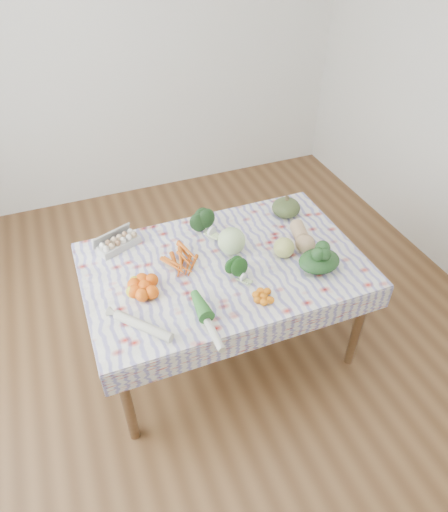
{
  "coord_description": "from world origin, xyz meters",
  "views": [
    {
      "loc": [
        -0.75,
        -1.92,
        2.56
      ],
      "look_at": [
        0.0,
        0.0,
        0.82
      ],
      "focal_mm": 32.0,
      "sensor_mm": 36.0,
      "label": 1
    }
  ],
  "objects_px": {
    "butternut_squash": "(302,236)",
    "dining_table": "(224,274)",
    "kabocha_squash": "(286,208)",
    "egg_carton": "(119,243)",
    "cabbage": "(232,241)",
    "grapefruit": "(284,248)"
  },
  "relations": [
    {
      "from": "butternut_squash",
      "to": "dining_table",
      "type": "bearing_deg",
      "value": -166.48
    },
    {
      "from": "kabocha_squash",
      "to": "butternut_squash",
      "type": "bearing_deg",
      "value": -98.77
    },
    {
      "from": "egg_carton",
      "to": "butternut_squash",
      "type": "relative_size",
      "value": 1.01
    },
    {
      "from": "cabbage",
      "to": "kabocha_squash",
      "type": "bearing_deg",
      "value": 24.95
    },
    {
      "from": "kabocha_squash",
      "to": "dining_table",
      "type": "bearing_deg",
      "value": -151.33
    },
    {
      "from": "dining_table",
      "to": "kabocha_squash",
      "type": "height_order",
      "value": "kabocha_squash"
    },
    {
      "from": "kabocha_squash",
      "to": "butternut_squash",
      "type": "relative_size",
      "value": 0.73
    },
    {
      "from": "kabocha_squash",
      "to": "cabbage",
      "type": "height_order",
      "value": "cabbage"
    },
    {
      "from": "kabocha_squash",
      "to": "egg_carton",
      "type": "bearing_deg",
      "value": 176.91
    },
    {
      "from": "egg_carton",
      "to": "cabbage",
      "type": "height_order",
      "value": "cabbage"
    },
    {
      "from": "egg_carton",
      "to": "cabbage",
      "type": "xyz_separation_m",
      "value": [
        0.64,
        -0.29,
        0.05
      ]
    },
    {
      "from": "egg_carton",
      "to": "kabocha_squash",
      "type": "distance_m",
      "value": 1.13
    },
    {
      "from": "egg_carton",
      "to": "cabbage",
      "type": "bearing_deg",
      "value": -46.58
    },
    {
      "from": "butternut_squash",
      "to": "grapefruit",
      "type": "bearing_deg",
      "value": -144.02
    },
    {
      "from": "dining_table",
      "to": "butternut_squash",
      "type": "height_order",
      "value": "butternut_squash"
    },
    {
      "from": "dining_table",
      "to": "grapefruit",
      "type": "bearing_deg",
      "value": -10.39
    },
    {
      "from": "kabocha_squash",
      "to": "cabbage",
      "type": "xyz_separation_m",
      "value": [
        -0.49,
        -0.23,
        0.02
      ]
    },
    {
      "from": "dining_table",
      "to": "cabbage",
      "type": "bearing_deg",
      "value": 45.82
    },
    {
      "from": "dining_table",
      "to": "butternut_squash",
      "type": "relative_size",
      "value": 6.11
    },
    {
      "from": "butternut_squash",
      "to": "grapefruit",
      "type": "height_order",
      "value": "grapefruit"
    },
    {
      "from": "grapefruit",
      "to": "egg_carton",
      "type": "bearing_deg",
      "value": 154.26
    },
    {
      "from": "grapefruit",
      "to": "kabocha_squash",
      "type": "bearing_deg",
      "value": 60.91
    }
  ]
}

